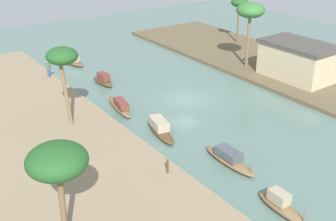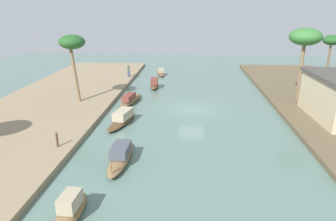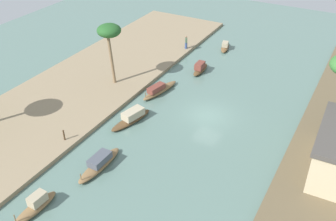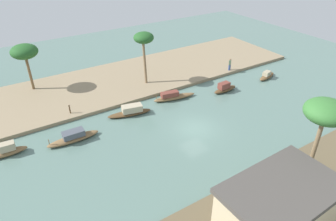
{
  "view_description": "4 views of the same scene",
  "coord_description": "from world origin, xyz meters",
  "px_view_note": "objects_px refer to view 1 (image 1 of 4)",
  "views": [
    {
      "loc": [
        30.22,
        -23.34,
        16.42
      ],
      "look_at": [
        2.78,
        -3.97,
        0.89
      ],
      "focal_mm": 46.28,
      "sensor_mm": 36.0,
      "label": 1
    },
    {
      "loc": [
        28.25,
        -0.25,
        9.31
      ],
      "look_at": [
        3.58,
        -2.07,
        0.99
      ],
      "focal_mm": 32.47,
      "sensor_mm": 36.0,
      "label": 2
    },
    {
      "loc": [
        29.28,
        11.75,
        20.71
      ],
      "look_at": [
        1.66,
        -3.54,
        0.42
      ],
      "focal_mm": 41.6,
      "sensor_mm": 36.0,
      "label": 3
    },
    {
      "loc": [
        15.8,
        19.9,
        17.49
      ],
      "look_at": [
        1.04,
        -3.55,
        0.67
      ],
      "focal_mm": 32.07,
      "sensor_mm": 36.0,
      "label": 4
    }
  ],
  "objects_px": {
    "sampan_open_hull": "(120,106)",
    "sampan_near_left_bank": "(281,205)",
    "palm_tree_right_short": "(239,3)",
    "palm_tree_left_near": "(62,58)",
    "person_on_near_bank": "(49,69)",
    "riverside_building": "(298,60)",
    "sampan_downstream_large": "(229,159)",
    "palm_tree_right_tall": "(250,11)",
    "palm_tree_left_far": "(57,162)",
    "sampan_midstream": "(74,62)",
    "mooring_post": "(168,166)",
    "sampan_foreground": "(103,80)",
    "sampan_with_tall_canopy": "(160,128)"
  },
  "relations": [
    {
      "from": "sampan_open_hull",
      "to": "sampan_near_left_bank",
      "type": "bearing_deg",
      "value": 12.46
    },
    {
      "from": "palm_tree_left_near",
      "to": "palm_tree_left_far",
      "type": "xyz_separation_m",
      "value": [
        12.76,
        -5.69,
        -0.9
      ]
    },
    {
      "from": "sampan_downstream_large",
      "to": "sampan_near_left_bank",
      "type": "xyz_separation_m",
      "value": [
        5.78,
        -1.12,
        0.01
      ]
    },
    {
      "from": "palm_tree_right_short",
      "to": "mooring_post",
      "type": "bearing_deg",
      "value": -51.42
    },
    {
      "from": "sampan_midstream",
      "to": "sampan_with_tall_canopy",
      "type": "distance_m",
      "value": 19.96
    },
    {
      "from": "palm_tree_left_far",
      "to": "sampan_downstream_large",
      "type": "bearing_deg",
      "value": 94.82
    },
    {
      "from": "sampan_open_hull",
      "to": "sampan_midstream",
      "type": "bearing_deg",
      "value": -176.94
    },
    {
      "from": "mooring_post",
      "to": "sampan_with_tall_canopy",
      "type": "bearing_deg",
      "value": 150.36
    },
    {
      "from": "person_on_near_bank",
      "to": "palm_tree_left_far",
      "type": "relative_size",
      "value": 0.3
    },
    {
      "from": "palm_tree_left_near",
      "to": "sampan_near_left_bank",
      "type": "bearing_deg",
      "value": 18.77
    },
    {
      "from": "mooring_post",
      "to": "sampan_downstream_large",
      "type": "bearing_deg",
      "value": 76.7
    },
    {
      "from": "person_on_near_bank",
      "to": "palm_tree_right_tall",
      "type": "bearing_deg",
      "value": 27.68
    },
    {
      "from": "sampan_downstream_large",
      "to": "palm_tree_right_tall",
      "type": "relative_size",
      "value": 0.69
    },
    {
      "from": "person_on_near_bank",
      "to": "palm_tree_left_far",
      "type": "height_order",
      "value": "palm_tree_left_far"
    },
    {
      "from": "sampan_midstream",
      "to": "palm_tree_left_far",
      "type": "distance_m",
      "value": 30.89
    },
    {
      "from": "sampan_open_hull",
      "to": "sampan_near_left_bank",
      "type": "height_order",
      "value": "sampan_near_left_bank"
    },
    {
      "from": "sampan_downstream_large",
      "to": "palm_tree_left_far",
      "type": "relative_size",
      "value": 0.87
    },
    {
      "from": "sampan_downstream_large",
      "to": "sampan_foreground",
      "type": "bearing_deg",
      "value": -178.96
    },
    {
      "from": "sampan_near_left_bank",
      "to": "palm_tree_right_short",
      "type": "relative_size",
      "value": 0.64
    },
    {
      "from": "person_on_near_bank",
      "to": "riverside_building",
      "type": "height_order",
      "value": "riverside_building"
    },
    {
      "from": "sampan_downstream_large",
      "to": "riverside_building",
      "type": "xyz_separation_m",
      "value": [
        -8.27,
        17.1,
        1.86
      ]
    },
    {
      "from": "palm_tree_right_short",
      "to": "riverside_building",
      "type": "distance_m",
      "value": 14.51
    },
    {
      "from": "sampan_downstream_large",
      "to": "sampan_with_tall_canopy",
      "type": "relative_size",
      "value": 1.01
    },
    {
      "from": "sampan_downstream_large",
      "to": "sampan_open_hull",
      "type": "xyz_separation_m",
      "value": [
        -12.58,
        -1.8,
        -0.02
      ]
    },
    {
      "from": "sampan_foreground",
      "to": "sampan_midstream",
      "type": "bearing_deg",
      "value": 176.86
    },
    {
      "from": "sampan_foreground",
      "to": "sampan_with_tall_canopy",
      "type": "relative_size",
      "value": 0.72
    },
    {
      "from": "sampan_downstream_large",
      "to": "person_on_near_bank",
      "type": "distance_m",
      "value": 23.93
    },
    {
      "from": "mooring_post",
      "to": "sampan_open_hull",
      "type": "bearing_deg",
      "value": 166.37
    },
    {
      "from": "mooring_post",
      "to": "riverside_building",
      "type": "bearing_deg",
      "value": 108.33
    },
    {
      "from": "mooring_post",
      "to": "palm_tree_left_far",
      "type": "distance_m",
      "value": 9.48
    },
    {
      "from": "sampan_near_left_bank",
      "to": "sampan_with_tall_canopy",
      "type": "relative_size",
      "value": 0.77
    },
    {
      "from": "sampan_open_hull",
      "to": "palm_tree_right_tall",
      "type": "relative_size",
      "value": 0.74
    },
    {
      "from": "sampan_open_hull",
      "to": "riverside_building",
      "type": "height_order",
      "value": "riverside_building"
    },
    {
      "from": "person_on_near_bank",
      "to": "palm_tree_right_short",
      "type": "height_order",
      "value": "palm_tree_right_short"
    },
    {
      "from": "person_on_near_bank",
      "to": "palm_tree_left_near",
      "type": "bearing_deg",
      "value": -49.8
    },
    {
      "from": "palm_tree_left_near",
      "to": "sampan_downstream_large",
      "type": "bearing_deg",
      "value": 31.13
    },
    {
      "from": "sampan_with_tall_canopy",
      "to": "palm_tree_left_near",
      "type": "relative_size",
      "value": 0.75
    },
    {
      "from": "sampan_with_tall_canopy",
      "to": "riverside_building",
      "type": "height_order",
      "value": "riverside_building"
    },
    {
      "from": "palm_tree_left_far",
      "to": "riverside_building",
      "type": "relative_size",
      "value": 0.74
    },
    {
      "from": "sampan_near_left_bank",
      "to": "palm_tree_left_far",
      "type": "height_order",
      "value": "palm_tree_left_far"
    },
    {
      "from": "palm_tree_left_near",
      "to": "palm_tree_right_tall",
      "type": "xyz_separation_m",
      "value": [
        -2.23,
        22.43,
        0.51
      ]
    },
    {
      "from": "sampan_open_hull",
      "to": "palm_tree_right_short",
      "type": "distance_m",
      "value": 25.42
    },
    {
      "from": "palm_tree_right_short",
      "to": "palm_tree_left_near",
      "type": "bearing_deg",
      "value": -70.46
    },
    {
      "from": "sampan_foreground",
      "to": "mooring_post",
      "type": "distance_m",
      "value": 18.61
    },
    {
      "from": "sampan_near_left_bank",
      "to": "sampan_midstream",
      "type": "xyz_separation_m",
      "value": [
        -32.43,
        1.12,
        -0.08
      ]
    },
    {
      "from": "sampan_downstream_large",
      "to": "palm_tree_left_near",
      "type": "xyz_separation_m",
      "value": [
        -11.69,
        -7.06,
        5.67
      ]
    },
    {
      "from": "sampan_near_left_bank",
      "to": "sampan_midstream",
      "type": "height_order",
      "value": "sampan_near_left_bank"
    },
    {
      "from": "palm_tree_left_near",
      "to": "palm_tree_right_short",
      "type": "xyz_separation_m",
      "value": [
        -10.08,
        28.4,
        -0.55
      ]
    },
    {
      "from": "palm_tree_right_tall",
      "to": "sampan_near_left_bank",
      "type": "bearing_deg",
      "value": -39.92
    },
    {
      "from": "sampan_open_hull",
      "to": "riverside_building",
      "type": "bearing_deg",
      "value": 87.5
    }
  ]
}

